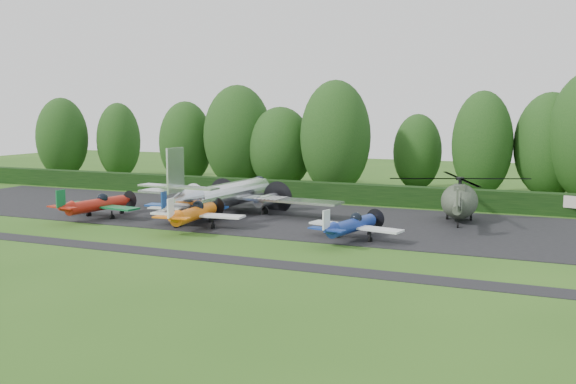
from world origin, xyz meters
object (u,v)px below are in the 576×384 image
at_px(light_plane_red, 97,205).
at_px(light_plane_orange, 195,213).
at_px(light_plane_blue, 352,225).
at_px(sign_board, 574,203).
at_px(transport_plane, 227,194).
at_px(helicopter, 459,198).
at_px(light_plane_white, 184,205).

xyz_separation_m(light_plane_red, light_plane_orange, (10.37, -0.80, 0.00)).
distance_m(light_plane_blue, sign_board, 22.92).
distance_m(transport_plane, light_plane_blue, 15.60).
relative_size(transport_plane, helicopter, 1.51).
distance_m(light_plane_blue, helicopter, 12.78).
height_order(light_plane_red, light_plane_orange, light_plane_orange).
distance_m(transport_plane, light_plane_orange, 7.29).
height_order(light_plane_white, helicopter, helicopter).
relative_size(transport_plane, sign_board, 6.10).
relative_size(light_plane_blue, sign_board, 2.22).
distance_m(transport_plane, light_plane_white, 4.27).
relative_size(light_plane_red, sign_board, 2.39).
height_order(light_plane_blue, helicopter, helicopter).
bearing_deg(transport_plane, light_plane_white, -131.10).
bearing_deg(light_plane_blue, light_plane_orange, 169.06).
height_order(transport_plane, light_plane_blue, transport_plane).
bearing_deg(sign_board, light_plane_orange, -165.17).
bearing_deg(helicopter, light_plane_orange, -142.26).
bearing_deg(light_plane_blue, sign_board, 36.73).
xyz_separation_m(light_plane_red, helicopter, (29.47, 10.73, 0.80)).
distance_m(light_plane_red, light_plane_orange, 10.41).
bearing_deg(light_plane_blue, light_plane_red, 166.54).
xyz_separation_m(light_plane_blue, helicopter, (6.02, 11.24, 0.89)).
xyz_separation_m(light_plane_white, light_plane_orange, (3.42, -3.83, 0.05)).
relative_size(light_plane_blue, helicopter, 0.55).
xyz_separation_m(helicopter, sign_board, (9.03, 6.05, -0.74)).
bearing_deg(light_plane_orange, sign_board, 36.32).
relative_size(light_plane_white, sign_board, 2.30).
xyz_separation_m(light_plane_orange, helicopter, (19.10, 11.53, 0.80)).
bearing_deg(light_plane_white, sign_board, 30.30).
height_order(light_plane_white, light_plane_orange, light_plane_orange).
distance_m(transport_plane, sign_board, 30.82).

